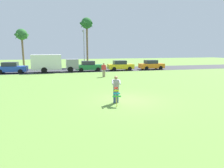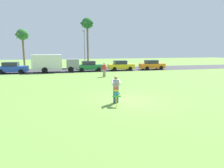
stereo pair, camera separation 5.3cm
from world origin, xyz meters
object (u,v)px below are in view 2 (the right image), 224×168
kite_held (116,94)px  parked_car_green (89,66)px  palm_tree_right_near (87,25)px  parked_car_yellow (121,66)px  parked_car_blue (12,68)px  streetlight_pole (84,46)px  palm_tree_left_near (22,36)px  person_kite_flyer (116,88)px  parked_truck_grey_van (53,63)px  person_walker_near (104,69)px  parked_car_orange (152,65)px

kite_held → parked_car_green: parked_car_green is taller
palm_tree_right_near → parked_car_yellow: bearing=-63.5°
parked_car_blue → kite_held: bearing=-63.0°
parked_car_blue → streetlight_pole: 13.67m
parked_car_yellow → palm_tree_left_near: bearing=146.9°
parked_car_green → parked_car_yellow: same height
parked_car_green → streetlight_pole: (0.13, 7.10, 3.22)m
kite_held → person_kite_flyer: bearing=77.3°
parked_truck_grey_van → parked_car_green: (5.42, -0.00, -0.64)m
person_kite_flyer → parked_car_blue: bearing=118.2°
streetlight_pole → palm_tree_left_near: bearing=162.5°
person_kite_flyer → parked_car_blue: 21.60m
person_kite_flyer → streetlight_pole: 26.34m
parked_car_green → palm_tree_right_near: (0.94, 8.51, 7.16)m
kite_held → streetlight_pole: 27.01m
streetlight_pole → person_walker_near: bearing=-86.9°
kite_held → parked_car_blue: size_ratio=0.26×
parked_car_orange → streetlight_pole: size_ratio=0.61×
person_kite_flyer → parked_car_blue: size_ratio=0.41×
parked_car_green → parked_truck_grey_van: bearing=180.0°
parked_car_blue → parked_car_orange: (21.79, -0.00, 0.00)m
parked_car_green → palm_tree_right_near: 11.16m
parked_car_orange → palm_tree_right_near: 14.79m
parked_truck_grey_van → parked_car_green: bearing=-0.0°
palm_tree_left_near → person_kite_flyer: bearing=-70.9°
person_kite_flyer → parked_car_green: size_ratio=0.41×
person_walker_near → parked_truck_grey_van: bearing=132.1°
kite_held → palm_tree_right_near: size_ratio=0.12×
kite_held → palm_tree_left_near: size_ratio=0.15×
parked_car_blue → parked_car_orange: bearing=-0.0°
palm_tree_left_near → streetlight_pole: palm_tree_left_near is taller
streetlight_pole → palm_tree_right_near: bearing=60.3°
kite_held → person_walker_near: person_walker_near is taller
streetlight_pole → person_walker_near: 14.44m
parked_truck_grey_van → kite_held: bearing=-77.5°
person_kite_flyer → palm_tree_left_near: (-10.28, 29.70, 4.98)m
kite_held → parked_truck_grey_van: size_ratio=0.16×
parked_car_blue → palm_tree_left_near: 11.84m
parked_truck_grey_van → parked_car_blue: bearing=180.0°
parked_car_yellow → parked_car_orange: bearing=-0.0°
kite_held → parked_truck_grey_van: 20.18m
palm_tree_left_near → kite_held: bearing=-71.5°
palm_tree_right_near → parked_car_orange: bearing=-41.1°
parked_car_green → parked_car_orange: bearing=-0.0°
person_kite_flyer → palm_tree_right_near: palm_tree_right_near is taller
parked_truck_grey_van → person_kite_flyer: bearing=-76.7°
parked_car_blue → streetlight_pole: size_ratio=0.61×
parked_car_orange → parked_car_green: bearing=180.0°
parked_car_green → parked_car_orange: (10.69, -0.00, 0.00)m
parked_truck_grey_van → palm_tree_left_near: palm_tree_left_near is taller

